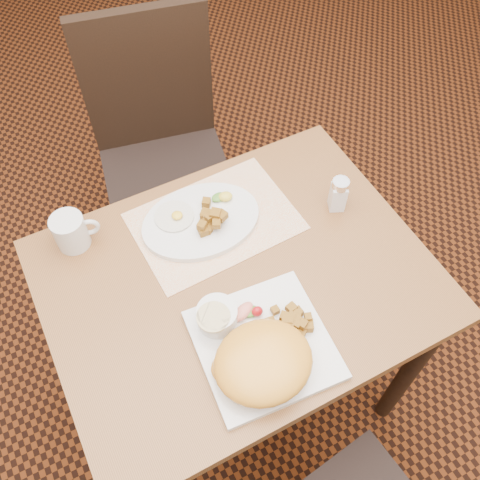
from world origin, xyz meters
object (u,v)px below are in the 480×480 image
plate_square (263,345)px  salt_shaker (338,194)px  coffee_mug (71,231)px  plate_oval (201,221)px  chair_far (161,144)px  table (239,299)px

plate_square → salt_shaker: size_ratio=2.80×
plate_square → coffee_mug: bearing=121.4°
salt_shaker → plate_square: bearing=-144.4°
plate_square → salt_shaker: (0.35, 0.25, 0.04)m
salt_shaker → plate_oval: bearing=161.4°
chair_far → salt_shaker: chair_far is taller
table → chair_far: size_ratio=0.93×
chair_far → coffee_mug: chair_far is taller
chair_far → coffee_mug: (-0.38, -0.42, 0.26)m
plate_oval → coffee_mug: 0.32m
table → plate_square: (-0.03, -0.18, 0.12)m
plate_oval → coffee_mug: bearing=163.3°
salt_shaker → table: bearing=-167.3°
salt_shaker → coffee_mug: bearing=162.3°
plate_oval → salt_shaker: 0.35m
salt_shaker → coffee_mug: salt_shaker is taller
plate_square → coffee_mug: 0.54m
plate_oval → salt_shaker: bearing=-18.6°
salt_shaker → coffee_mug: size_ratio=0.89×
chair_far → coffee_mug: bearing=59.7°
chair_far → plate_oval: (-0.08, -0.52, 0.22)m
chair_far → plate_square: bearing=94.9°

